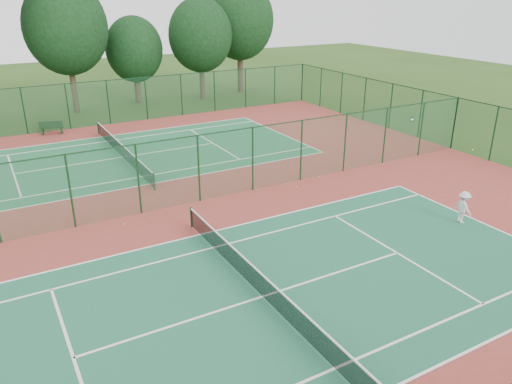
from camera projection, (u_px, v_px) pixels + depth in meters
ground at (172, 207)px, 24.79m from camera, size 120.00×120.00×0.00m
red_pad at (172, 207)px, 24.79m from camera, size 40.00×36.00×0.01m
court_near at (262, 297)px, 17.52m from camera, size 23.77×10.97×0.01m
court_far at (122, 157)px, 32.05m from camera, size 23.77×10.97×0.01m
fence_north at (88, 104)px, 38.66m from camera, size 40.00×0.09×3.50m
fence_east at (454, 123)px, 33.20m from camera, size 0.09×36.00×3.50m
fence_divider at (169, 174)px, 24.13m from camera, size 40.00×0.09×3.50m
tennis_net_near at (262, 284)px, 17.32m from camera, size 0.10×12.90×0.97m
tennis_net_far at (121, 149)px, 31.85m from camera, size 0.10×12.90×0.97m
player_near at (463, 207)px, 22.84m from camera, size 0.71×1.06×1.52m
bench at (51, 127)px, 36.90m from camera, size 1.74×0.98×1.03m
stray_ball_a at (297, 187)px, 27.21m from camera, size 0.08×0.08×0.08m
stray_ball_b at (319, 177)px, 28.61m from camera, size 0.08×0.08×0.08m
stray_ball_c at (124, 224)px, 22.88m from camera, size 0.07×0.07×0.07m
evergreen_row at (81, 110)px, 44.59m from camera, size 39.00×5.00×12.00m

